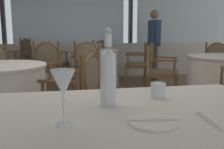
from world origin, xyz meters
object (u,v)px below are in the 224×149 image
object	(u,v)px
side_plate	(153,122)
dining_chair_3_3	(217,62)
dining_chair_0_3	(100,56)
dining_chair_3_0	(159,67)
water_tumbler	(158,90)
wine_glass	(63,85)
dining_chair_1_3	(21,57)
dining_chair_2_3	(79,91)
water_bottle	(108,74)
dining_chair_2_0	(43,70)
dining_chair_0_2	(140,61)
diner_person_1	(154,41)
dining_chair_0_0	(52,59)
dining_chair_0_1	(88,64)

from	to	relation	value
side_plate	dining_chair_3_3	world-z (taller)	dining_chair_3_3
dining_chair_0_3	dining_chair_3_0	size ratio (longest dim) A/B	0.99
dining_chair_0_3	side_plate	bearing A→B (deg)	8.65
water_tumbler	wine_glass	bearing A→B (deg)	-147.09
dining_chair_1_3	dining_chair_3_3	xyz separation A→B (m)	(3.81, -1.38, -0.03)
dining_chair_2_3	water_bottle	bearing A→B (deg)	118.87
wine_glass	dining_chair_2_0	bearing A→B (deg)	96.42
dining_chair_0_2	diner_person_1	world-z (taller)	diner_person_1
dining_chair_0_0	dining_chair_0_2	world-z (taller)	dining_chair_0_0
dining_chair_0_3	dining_chair_1_3	distance (m)	1.84
dining_chair_2_0	dining_chair_3_0	distance (m)	1.79
side_plate	water_tumbler	bearing A→B (deg)	65.92
dining_chair_0_1	dining_chair_3_0	xyz separation A→B (m)	(1.09, -0.49, -0.01)
water_bottle	dining_chair_0_3	bearing A→B (deg)	82.29
dining_chair_1_3	dining_chair_2_0	distance (m)	2.05
dining_chair_0_0	dining_chair_0_3	world-z (taller)	dining_chair_0_3
dining_chair_0_1	dining_chair_1_3	size ratio (longest dim) A/B	0.96
wine_glass	dining_chair_0_0	distance (m)	4.48
water_bottle	dining_chair_2_0	distance (m)	2.62
side_plate	water_bottle	world-z (taller)	water_bottle
dining_chair_0_1	dining_chair_0_2	bearing A→B (deg)	-44.88
side_plate	water_tumbler	xyz separation A→B (m)	(0.16, 0.35, 0.03)
dining_chair_2_3	diner_person_1	bearing A→B (deg)	-95.59
dining_chair_0_3	dining_chair_2_3	bearing A→B (deg)	3.36
dining_chair_0_0	dining_chair_3_0	world-z (taller)	dining_chair_3_0
dining_chair_1_3	dining_chair_3_0	world-z (taller)	dining_chair_1_3
dining_chair_0_3	dining_chair_3_3	xyz separation A→B (m)	(2.01, -1.77, -0.00)
dining_chair_0_1	dining_chair_3_0	size ratio (longest dim) A/B	1.02
water_tumbler	dining_chair_2_0	xyz separation A→B (m)	(-0.78, 2.47, -0.22)
dining_chair_0_1	water_bottle	bearing A→B (deg)	-168.87
dining_chair_0_0	dining_chair_0_3	distance (m)	1.31
dining_chair_1_3	dining_chair_2_3	xyz separation A→B (m)	(1.07, -3.25, -0.05)
dining_chair_0_2	diner_person_1	size ratio (longest dim) A/B	0.56
water_tumbler	diner_person_1	size ratio (longest dim) A/B	0.05
water_bottle	dining_chair_0_0	bearing A→B (deg)	96.31
dining_chair_2_0	dining_chair_3_3	size ratio (longest dim) A/B	1.06
dining_chair_0_0	dining_chair_2_3	bearing A→B (deg)	-67.62
dining_chair_1_3	dining_chair_2_3	size ratio (longest dim) A/B	1.10
dining_chair_0_3	dining_chair_3_0	bearing A→B (deg)	29.88
water_bottle	dining_chair_3_0	xyz separation A→B (m)	(1.28, 2.62, -0.34)
dining_chair_3_0	dining_chair_0_1	bearing A→B (deg)	-179.23
water_bottle	wine_glass	distance (m)	0.30
dining_chair_1_3	dining_chair_3_0	distance (m)	3.07
dining_chair_0_0	dining_chair_3_3	xyz separation A→B (m)	(3.15, -1.11, 0.00)
side_plate	dining_chair_1_3	distance (m)	4.93
side_plate	dining_chair_0_0	bearing A→B (deg)	97.41
dining_chair_1_3	diner_person_1	distance (m)	3.02
wine_glass	dining_chair_0_3	xyz separation A→B (m)	(0.86, 5.12, -0.35)
water_bottle	dining_chair_0_3	distance (m)	4.96
wine_glass	dining_chair_0_3	world-z (taller)	wine_glass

